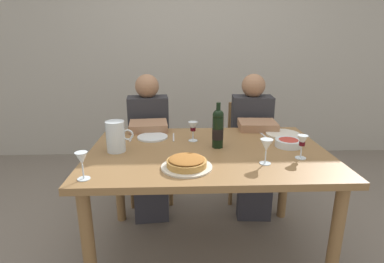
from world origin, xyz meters
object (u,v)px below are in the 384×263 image
dining_table (208,163)px  wine_glass_centre (82,160)px  wine_glass_left_diner (193,128)px  chair_right (248,144)px  dinner_plate_right_setting (283,134)px  salad_bowl (288,142)px  wine_glass_right_diner (266,146)px  chair_left (150,145)px  wine_bottle (218,128)px  dinner_plate_left_setting (153,137)px  diner_right (253,140)px  diner_left (149,141)px  water_pitcher (116,138)px  wine_glass_spare (302,142)px  baked_tart (187,163)px

dining_table → wine_glass_centre: wine_glass_centre is taller
wine_glass_left_diner → chair_right: 0.94m
dinner_plate_right_setting → wine_glass_centre: bearing=-150.7°
wine_glass_centre → salad_bowl: bearing=20.4°
wine_glass_right_diner → chair_left: 1.39m
wine_bottle → dinner_plate_right_setting: size_ratio=1.20×
wine_glass_right_diner → dinner_plate_left_setting: wine_glass_right_diner is taller
chair_right → diner_right: (-0.01, -0.24, 0.12)m
dinner_plate_right_setting → diner_left: diner_left is taller
salad_bowl → dinner_plate_left_setting: (-0.91, 0.22, -0.02)m
diner_left → diner_right: size_ratio=1.00×
dinner_plate_left_setting → wine_bottle: bearing=-25.7°
water_pitcher → dinner_plate_left_setting: 0.34m
wine_glass_centre → chair_left: bearing=80.9°
wine_bottle → chair_right: size_ratio=0.34×
dining_table → chair_left: bearing=117.8°
dining_table → dinner_plate_left_setting: dinner_plate_left_setting is taller
wine_glass_left_diner → dinner_plate_left_setting: 0.31m
wine_bottle → wine_glass_centre: bearing=-148.4°
salad_bowl → dinner_plate_left_setting: 0.93m
wine_glass_centre → water_pitcher: bearing=77.9°
diner_left → wine_glass_left_diner: bearing=122.4°
salad_bowl → wine_glass_left_diner: 0.64m
wine_glass_left_diner → chair_right: bearing=51.3°
water_pitcher → diner_right: 1.22m
dinner_plate_right_setting → diner_right: 0.39m
dinner_plate_left_setting → wine_glass_centre: bearing=-113.5°
wine_bottle → diner_left: size_ratio=0.26×
wine_bottle → wine_glass_spare: (0.47, -0.21, -0.03)m
salad_bowl → diner_left: (-0.97, 0.59, -0.17)m
salad_bowl → diner_right: diner_right is taller
dinner_plate_right_setting → dining_table: bearing=-152.8°
salad_bowl → wine_glass_right_diner: (-0.23, -0.28, 0.08)m
salad_bowl → chair_left: chair_left is taller
wine_glass_right_diner → diner_right: diner_right is taller
salad_bowl → dinner_plate_right_setting: size_ratio=0.69×
wine_glass_left_diner → dinner_plate_left_setting: bearing=165.0°
wine_bottle → diner_left: 0.82m
wine_glass_left_diner → dinner_plate_right_setting: (0.67, 0.11, -0.09)m
dining_table → wine_glass_spare: wine_glass_spare is taller
water_pitcher → baked_tart: bearing=-32.9°
chair_right → dinner_plate_right_setting: bearing=106.4°
salad_bowl → dinner_plate_right_setting: salad_bowl is taller
dining_table → salad_bowl: 0.55m
diner_left → wine_glass_right_diner: bearing=124.8°
water_pitcher → chair_right: bearing=39.8°
diner_left → salad_bowl: bearing=143.1°
wine_glass_left_diner → wine_glass_centre: 0.82m
wine_glass_left_diner → wine_glass_centre: size_ratio=0.95×
water_pitcher → diner_right: size_ratio=0.17×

